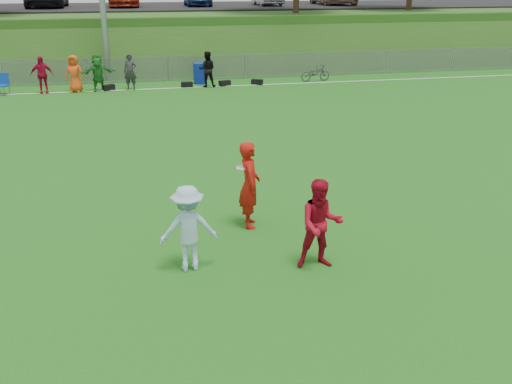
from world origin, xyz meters
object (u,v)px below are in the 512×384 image
object	(u,v)px
player_red_left	(250,185)
frisbee	(242,168)
player_blue	(188,228)
recycling_bin	(200,73)
bicycle	(315,73)
player_red_center	(321,224)

from	to	relation	value
player_red_left	frisbee	world-z (taller)	player_red_left
player_blue	recycling_bin	distance (m)	19.48
player_red_left	player_blue	size ratio (longest dim) A/B	1.15
player_red_left	bicycle	bearing A→B (deg)	-16.48
bicycle	player_red_left	bearing A→B (deg)	151.15
player_red_left	player_red_center	size ratio (longest dim) A/B	1.10
player_blue	bicycle	bearing A→B (deg)	-115.74
recycling_bin	frisbee	bearing A→B (deg)	-93.91
player_red_left	player_red_center	world-z (taller)	player_red_left
recycling_bin	bicycle	distance (m)	5.90
player_red_left	player_blue	bearing A→B (deg)	144.47
recycling_bin	player_red_center	bearing A→B (deg)	-90.43
player_red_center	frisbee	bearing A→B (deg)	123.67
player_red_center	frisbee	size ratio (longest dim) A/B	6.61
frisbee	bicycle	size ratio (longest dim) A/B	0.17
player_blue	bicycle	size ratio (longest dim) A/B	1.04
player_red_center	recycling_bin	bearing A→B (deg)	96.29
player_blue	recycling_bin	size ratio (longest dim) A/B	1.60
player_red_left	frisbee	xyz separation A→B (m)	(-0.16, -0.01, 0.39)
player_blue	recycling_bin	bearing A→B (deg)	-99.08
recycling_bin	bicycle	world-z (taller)	recycling_bin
player_red_center	bicycle	xyz separation A→B (m)	(6.02, 19.16, -0.44)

